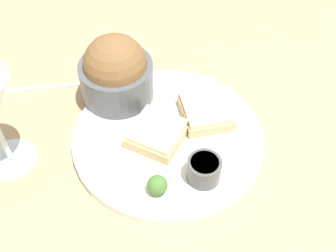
% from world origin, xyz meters
% --- Properties ---
extents(ground_plane, '(4.00, 4.00, 0.00)m').
position_xyz_m(ground_plane, '(0.00, 0.00, 0.00)').
color(ground_plane, tan).
extents(dinner_plate, '(0.29, 0.29, 0.01)m').
position_xyz_m(dinner_plate, '(0.00, 0.00, 0.01)').
color(dinner_plate, white).
rests_on(dinner_plate, ground_plane).
extents(salad_bowl, '(0.12, 0.12, 0.11)m').
position_xyz_m(salad_bowl, '(-0.10, -0.07, 0.06)').
color(salad_bowl, '#4C5156').
rests_on(salad_bowl, dinner_plate).
extents(sauce_ramekin, '(0.05, 0.05, 0.04)m').
position_xyz_m(sauce_ramekin, '(0.08, 0.04, 0.03)').
color(sauce_ramekin, '#4C4C4C').
rests_on(sauce_ramekin, dinner_plate).
extents(cheese_toast_near, '(0.08, 0.08, 0.03)m').
position_xyz_m(cheese_toast_near, '(-0.03, 0.06, 0.03)').
color(cheese_toast_near, '#D1B27F').
rests_on(cheese_toast_near, dinner_plate).
extents(cheese_toast_far, '(0.10, 0.10, 0.03)m').
position_xyz_m(cheese_toast_far, '(0.01, -0.02, 0.03)').
color(cheese_toast_far, '#D1B27F').
rests_on(cheese_toast_far, dinner_plate).
extents(garnish, '(0.03, 0.03, 0.03)m').
position_xyz_m(garnish, '(0.10, -0.03, 0.03)').
color(garnish, '#477533').
rests_on(garnish, dinner_plate).
extents(fork, '(0.01, 0.17, 0.01)m').
position_xyz_m(fork, '(-0.15, -0.21, 0.00)').
color(fork, silver).
rests_on(fork, ground_plane).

